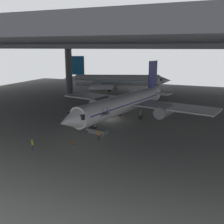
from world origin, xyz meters
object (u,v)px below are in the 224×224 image
at_px(traffic_cone_orange, 73,142).
at_px(crew_worker_near_nose, 32,144).
at_px(airplane_main, 125,103).
at_px(crew_worker_by_stairs, 99,134).
at_px(airplane_distant, 116,80).
at_px(boarding_stairs, 97,129).

bearing_deg(traffic_cone_orange, crew_worker_near_nose, -133.21).
xyz_separation_m(airplane_main, crew_worker_by_stairs, (0.23, -12.65, -2.37)).
height_order(crew_worker_near_nose, crew_worker_by_stairs, crew_worker_by_stairs).
bearing_deg(crew_worker_near_nose, traffic_cone_orange, 46.79).
bearing_deg(crew_worker_by_stairs, airplane_main, 91.04).
bearing_deg(airplane_distant, boarding_stairs, -72.70).
relative_size(crew_worker_near_nose, crew_worker_by_stairs, 0.94).
bearing_deg(airplane_distant, crew_worker_near_nose, -81.19).
bearing_deg(boarding_stairs, crew_worker_by_stairs, -61.40).
relative_size(airplane_main, airplane_distant, 1.01).
bearing_deg(airplane_main, boarding_stairs, -98.97).
distance_m(airplane_main, traffic_cone_orange, 16.00).
xyz_separation_m(airplane_main, boarding_stairs, (-1.50, -9.48, -2.62)).
relative_size(airplane_distant, traffic_cone_orange, 56.63).
xyz_separation_m(airplane_main, crew_worker_near_nose, (-6.55, -19.70, -2.44)).
relative_size(crew_worker_near_nose, traffic_cone_orange, 2.66).
distance_m(crew_worker_by_stairs, traffic_cone_orange, 4.06).
distance_m(crew_worker_near_nose, crew_worker_by_stairs, 9.78).
relative_size(boarding_stairs, airplane_distant, 0.13).
distance_m(crew_worker_by_stairs, airplane_distant, 48.02).
xyz_separation_m(crew_worker_by_stairs, traffic_cone_orange, (-2.83, -2.84, -0.68)).
distance_m(airplane_main, airplane_distant, 36.06).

